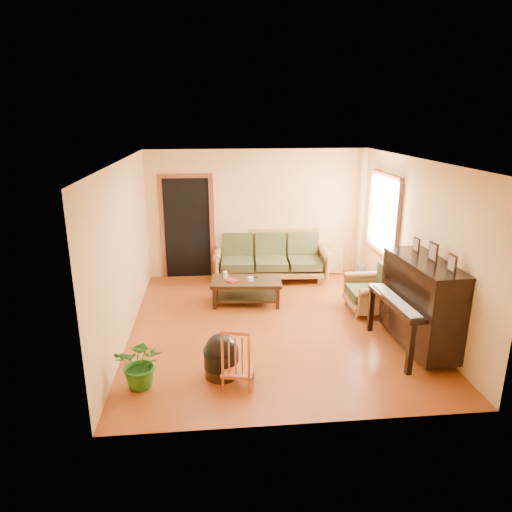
{
  "coord_description": "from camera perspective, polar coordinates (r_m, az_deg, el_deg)",
  "views": [
    {
      "loc": [
        -0.93,
        -6.65,
        3.22
      ],
      "look_at": [
        -0.26,
        0.2,
        1.1
      ],
      "focal_mm": 32.0,
      "sensor_mm": 36.0,
      "label": 1
    }
  ],
  "objects": [
    {
      "name": "remote",
      "position": [
        8.17,
        -0.18,
        -2.69
      ],
      "size": [
        0.14,
        0.04,
        0.01
      ],
      "primitive_type": "cube",
      "rotation": [
        0.0,
        0.0,
        -0.03
      ],
      "color": "black",
      "rests_on": "coffee_table"
    },
    {
      "name": "piano",
      "position": [
        6.88,
        20.21,
        -5.82
      ],
      "size": [
        0.97,
        1.55,
        1.32
      ],
      "primitive_type": "cube",
      "rotation": [
        0.0,
        0.0,
        0.06
      ],
      "color": "black",
      "rests_on": "floor"
    },
    {
      "name": "window",
      "position": [
        8.72,
        15.74,
        5.1
      ],
      "size": [
        0.12,
        1.36,
        1.46
      ],
      "primitive_type": "cube",
      "color": "white",
      "rests_on": "right_wall"
    },
    {
      "name": "glass_jar",
      "position": [
        8.02,
        -0.67,
        -2.88
      ],
      "size": [
        0.11,
        0.11,
        0.06
      ],
      "primitive_type": "cylinder",
      "rotation": [
        0.0,
        0.0,
        0.15
      ],
      "color": "white",
      "rests_on": "coffee_table"
    },
    {
      "name": "sofa",
      "position": [
        9.24,
        1.9,
        -0.11
      ],
      "size": [
        2.31,
        1.08,
        0.97
      ],
      "primitive_type": "cube",
      "rotation": [
        0.0,
        0.0,
        -0.06
      ],
      "color": "brown",
      "rests_on": "floor"
    },
    {
      "name": "coffee_table",
      "position": [
        8.16,
        -1.23,
        -4.44
      ],
      "size": [
        1.28,
        0.77,
        0.45
      ],
      "primitive_type": "cube",
      "rotation": [
        0.0,
        0.0,
        -0.08
      ],
      "color": "black",
      "rests_on": "floor"
    },
    {
      "name": "armchair",
      "position": [
        7.99,
        14.02,
        -3.84
      ],
      "size": [
        0.83,
        0.87,
        0.86
      ],
      "primitive_type": "cube",
      "rotation": [
        0.0,
        0.0,
        0.01
      ],
      "color": "brown",
      "rests_on": "floor"
    },
    {
      "name": "doorway",
      "position": [
        9.4,
        -8.59,
        3.42
      ],
      "size": [
        1.08,
        0.16,
        2.05
      ],
      "primitive_type": "cube",
      "color": "black",
      "rests_on": "floor"
    },
    {
      "name": "floor",
      "position": [
        7.45,
        2.2,
        -8.51
      ],
      "size": [
        5.0,
        5.0,
        0.0
      ],
      "primitive_type": "plane",
      "color": "#692A0D",
      "rests_on": "ground"
    },
    {
      "name": "ceramic_crock",
      "position": [
        9.84,
        12.86,
        -1.75
      ],
      "size": [
        0.22,
        0.22,
        0.22
      ],
      "primitive_type": "cylinder",
      "rotation": [
        0.0,
        0.0,
        0.3
      ],
      "color": "#305290",
      "rests_on": "floor"
    },
    {
      "name": "book",
      "position": [
        7.96,
        -3.51,
        -3.21
      ],
      "size": [
        0.3,
        0.3,
        0.02
      ],
      "primitive_type": "imported",
      "rotation": [
        0.0,
        0.0,
        0.74
      ],
      "color": "maroon",
      "rests_on": "coffee_table"
    },
    {
      "name": "red_chair",
      "position": [
        5.73,
        -2.25,
        -12.33
      ],
      "size": [
        0.47,
        0.49,
        0.81
      ],
      "primitive_type": "cube",
      "rotation": [
        0.0,
        0.0,
        -0.25
      ],
      "color": "#903F1A",
      "rests_on": "floor"
    },
    {
      "name": "footstool",
      "position": [
        6.01,
        -4.37,
        -12.9
      ],
      "size": [
        0.5,
        0.5,
        0.43
      ],
      "primitive_type": "cylinder",
      "rotation": [
        0.0,
        0.0,
        0.12
      ],
      "color": "black",
      "rests_on": "floor"
    },
    {
      "name": "candle",
      "position": [
        8.17,
        -3.87,
        -2.34
      ],
      "size": [
        0.07,
        0.07,
        0.12
      ],
      "primitive_type": "cylinder",
      "rotation": [
        0.0,
        0.0,
        -0.03
      ],
      "color": "white",
      "rests_on": "coffee_table"
    },
    {
      "name": "potted_plant",
      "position": [
        5.89,
        -14.13,
        -12.83
      ],
      "size": [
        0.66,
        0.59,
        0.65
      ],
      "primitive_type": "imported",
      "rotation": [
        0.0,
        0.0,
        -0.15
      ],
      "color": "#22601B",
      "rests_on": "floor"
    },
    {
      "name": "leaning_frame",
      "position": [
        9.79,
        9.37,
        -0.27
      ],
      "size": [
        0.51,
        0.18,
        0.67
      ],
      "primitive_type": "cube",
      "rotation": [
        0.0,
        0.0,
        -0.15
      ],
      "color": "gold",
      "rests_on": "floor"
    }
  ]
}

